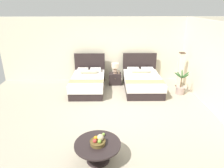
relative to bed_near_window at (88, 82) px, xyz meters
The scene contains 13 objects.
ground_plane 2.21m from the bed_near_window, 60.96° to the right, with size 9.64×9.82×0.02m, color #AC9F89.
wall_back 1.91m from the bed_near_window, 48.39° to the left, with size 9.64×0.12×2.70m, color beige.
wall_side_right 4.48m from the bed_near_window, 20.34° to the right, with size 0.12×5.42×2.70m, color beige.
bed_near_window is the anchor object (origin of this frame).
bed_near_corner 2.13m from the bed_near_window, ahead, with size 1.44×2.12×1.24m.
nightstand 1.24m from the bed_near_window, 28.44° to the left, with size 0.51×0.44×0.47m.
table_lamp 1.31m from the bed_near_window, 29.26° to the left, with size 0.30×0.30×0.44m.
vase 1.37m from the bed_near_window, 23.87° to the left, with size 0.08×0.08×0.14m.
coffee_table 3.97m from the bed_near_window, 82.38° to the right, with size 0.99×0.99×0.43m.
fruit_bowl 4.00m from the bed_near_window, 82.21° to the right, with size 0.33×0.33×0.21m.
loose_apple 3.73m from the bed_near_window, 79.96° to the right, with size 0.07×0.07×0.07m.
floor_lamp_corner 3.71m from the bed_near_window, ahead, with size 0.20×0.20×1.42m.
potted_palm 3.52m from the bed_near_window, ahead, with size 0.57×0.63×0.91m.
Camera 1 is at (-0.33, -5.56, 3.17)m, focal length 32.70 mm.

